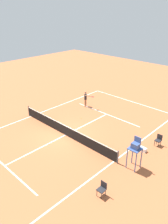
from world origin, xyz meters
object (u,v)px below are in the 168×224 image
object	(u,v)px
tennis_ball	(81,118)
courtside_chair_mid	(159,140)
player_serving	(86,98)
courtside_chair_near	(102,188)
equipment_bag	(142,149)
umpire_chair	(135,148)

from	to	relation	value
tennis_ball	courtside_chair_mid	xyz separation A→B (m)	(-7.83, -0.89, 0.50)
player_serving	tennis_ball	bearing A→B (deg)	21.45
player_serving	tennis_ball	distance (m)	3.20
courtside_chair_near	courtside_chair_mid	size ratio (longest dim) A/B	1.00
equipment_bag	tennis_ball	bearing A→B (deg)	-5.07
umpire_chair	equipment_bag	xyz separation A→B (m)	(0.63, -2.19, -1.46)
umpire_chair	equipment_bag	world-z (taller)	umpire_chair
umpire_chair	courtside_chair_near	bearing A→B (deg)	90.82
tennis_ball	equipment_bag	bearing A→B (deg)	174.93
umpire_chair	courtside_chair_mid	size ratio (longest dim) A/B	2.54
umpire_chair	equipment_bag	distance (m)	2.70
tennis_ball	courtside_chair_mid	bearing A→B (deg)	-173.50
tennis_ball	equipment_bag	size ratio (longest dim) A/B	0.09
tennis_ball	equipment_bag	xyz separation A→B (m)	(-7.25, 0.64, 0.12)
courtside_chair_near	umpire_chair	bearing A→B (deg)	-89.18
equipment_bag	courtside_chair_mid	bearing A→B (deg)	-110.53
player_serving	courtside_chair_mid	world-z (taller)	player_serving
umpire_chair	courtside_chair_near	xyz separation A→B (m)	(-0.05, 3.48, -1.07)
courtside_chair_mid	equipment_bag	xyz separation A→B (m)	(0.58, 1.54, -0.38)
umpire_chair	courtside_chair_mid	xyz separation A→B (m)	(0.06, -3.72, -1.07)
courtside_chair_near	equipment_bag	xyz separation A→B (m)	(0.68, -5.66, -0.38)
equipment_bag	courtside_chair_near	bearing A→B (deg)	96.87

